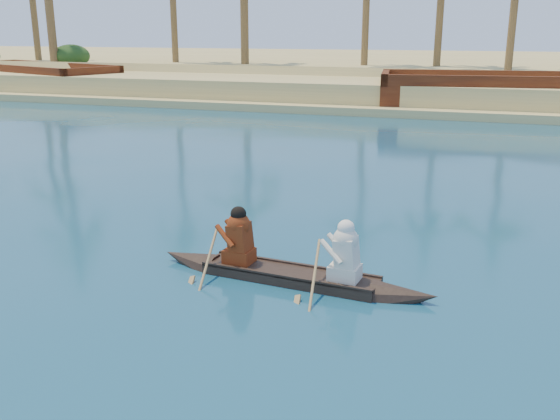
% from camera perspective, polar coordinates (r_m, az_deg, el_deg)
% --- Properties ---
extents(ground, '(160.00, 160.00, 0.00)m').
position_cam_1_polar(ground, '(6.65, 7.13, -18.20)').
color(ground, navy).
rests_on(ground, ground).
extents(sandy_embankment, '(150.00, 51.00, 1.50)m').
position_cam_1_polar(sandy_embankment, '(52.40, 17.80, 11.94)').
color(sandy_embankment, '#E0CB7E').
rests_on(sandy_embankment, ground).
extents(shrub_cluster, '(100.00, 6.00, 2.40)m').
position_cam_1_polar(shrub_cluster, '(37.00, 17.31, 11.56)').
color(shrub_cluster, '#223F17').
rests_on(shrub_cluster, ground).
extents(canoe, '(4.57, 1.03, 1.25)m').
position_cam_1_polar(canoe, '(9.62, 0.92, -5.14)').
color(canoe, '#31231B').
rests_on(canoe, ground).
extents(barge_left, '(12.69, 7.91, 2.01)m').
position_cam_1_polar(barge_left, '(42.10, -21.33, 10.99)').
color(barge_left, '#5C2A13').
rests_on(barge_left, ground).
extents(barge_mid, '(13.11, 5.90, 2.11)m').
position_cam_1_polar(barge_mid, '(31.40, 21.02, 9.67)').
color(barge_mid, '#5C2A13').
rests_on(barge_mid, ground).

